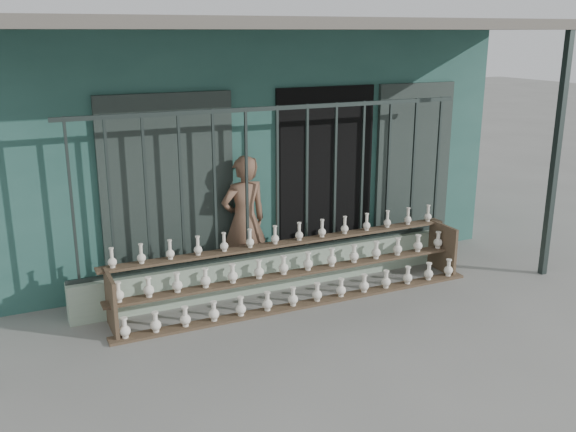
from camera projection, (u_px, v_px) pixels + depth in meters
name	position (u px, v px, depth m)	size (l,w,h in m)	color
ground	(327.00, 329.00, 6.88)	(60.00, 60.00, 0.00)	slate
workshop_building	(202.00, 127.00, 10.11)	(7.40, 6.60, 3.21)	#27524A
parapet_wall	(278.00, 270.00, 7.95)	(5.00, 0.20, 0.45)	#9DB59B
security_fence	(277.00, 182.00, 7.64)	(5.00, 0.04, 1.80)	#283330
shelf_rack	(296.00, 270.00, 7.57)	(4.50, 0.68, 0.85)	brown
elderly_woman	(244.00, 221.00, 7.90)	(0.60, 0.39, 1.64)	brown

